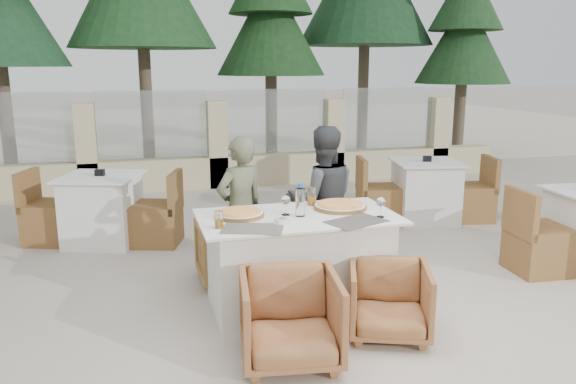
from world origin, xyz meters
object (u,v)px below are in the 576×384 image
object	(u,v)px
pizza_right	(340,205)
wine_glass_corner	(381,206)
pizza_left	(240,213)
diner_left	(240,210)
diner_right	(322,201)
armchair_far_right	(319,239)
olive_dish	(283,220)
bg_table_a	(103,210)
wine_glass_centre	(286,204)
water_bottle	(300,200)
armchair_far_left	(232,251)
bg_table_b	(425,191)
beer_glass_left	(219,219)
beer_glass_right	(312,196)
armchair_near_right	(389,300)
dining_table	(298,261)
armchair_near_left	(290,319)

from	to	relation	value
pizza_right	wine_glass_corner	xyz separation A→B (m)	(0.21, -0.34, 0.06)
pizza_left	pizza_right	xyz separation A→B (m)	(0.87, 0.02, 0.00)
diner_left	diner_right	world-z (taller)	diner_right
armchair_far_right	olive_dish	bearing A→B (deg)	52.45
armchair_far_right	diner_left	distance (m)	0.89
olive_dish	bg_table_a	distance (m)	2.80
wine_glass_centre	diner_left	size ratio (longest dim) A/B	0.14
pizza_left	pizza_right	world-z (taller)	pizza_right
water_bottle	bg_table_a	bearing A→B (deg)	126.51
armchair_far_left	diner_left	xyz separation A→B (m)	(0.09, 0.02, 0.38)
diner_right	bg_table_b	bearing A→B (deg)	-137.83
armchair_far_left	armchair_far_right	size ratio (longest dim) A/B	0.98
pizza_left	water_bottle	size ratio (longest dim) A/B	1.47
pizza_left	diner_right	size ratio (longest dim) A/B	0.28
beer_glass_left	diner_right	size ratio (longest dim) A/B	0.09
beer_glass_right	armchair_near_right	world-z (taller)	beer_glass_right
diner_right	bg_table_b	distance (m)	2.34
beer_glass_left	dining_table	bearing A→B (deg)	14.77
armchair_far_left	diner_right	world-z (taller)	diner_right
dining_table	beer_glass_left	bearing A→B (deg)	-165.23
pizza_right	water_bottle	distance (m)	0.43
pizza_left	armchair_far_right	size ratio (longest dim) A/B	0.62
bg_table_b	diner_right	bearing A→B (deg)	-132.08
wine_glass_corner	beer_glass_left	bearing A→B (deg)	177.92
wine_glass_centre	wine_glass_corner	size ratio (longest dim) A/B	1.00
wine_glass_centre	beer_glass_right	distance (m)	0.40
pizza_left	olive_dish	size ratio (longest dim) A/B	3.60
pizza_left	pizza_right	distance (m)	0.87
bg_table_a	olive_dish	bearing A→B (deg)	-40.23
olive_dish	armchair_far_left	bearing A→B (deg)	106.79
wine_glass_centre	armchair_near_right	bearing A→B (deg)	-51.55
diner_left	armchair_far_right	bearing A→B (deg)	163.67
water_bottle	armchair_far_right	distance (m)	1.11
wine_glass_corner	armchair_near_right	bearing A→B (deg)	-105.00
beer_glass_right	diner_right	world-z (taller)	diner_right
armchair_near_left	dining_table	bearing A→B (deg)	78.86
armchair_near_right	olive_dish	bearing A→B (deg)	163.20
olive_dish	armchair_far_right	size ratio (longest dim) A/B	0.17
water_bottle	wine_glass_centre	size ratio (longest dim) A/B	1.47
armchair_near_right	wine_glass_centre	bearing A→B (deg)	149.47
olive_dish	diner_right	distance (m)	1.05
wine_glass_centre	beer_glass_left	size ratio (longest dim) A/B	1.41
armchair_near_right	diner_right	distance (m)	1.44
diner_left	beer_glass_left	bearing A→B (deg)	45.64
wine_glass_centre	beer_glass_left	world-z (taller)	wine_glass_centre
olive_dish	water_bottle	bearing A→B (deg)	39.52
armchair_near_left	armchair_near_right	world-z (taller)	armchair_near_left
beer_glass_left	bg_table_a	bearing A→B (deg)	111.93
water_bottle	wine_glass_centre	world-z (taller)	water_bottle
dining_table	armchair_far_right	bearing A→B (deg)	60.41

